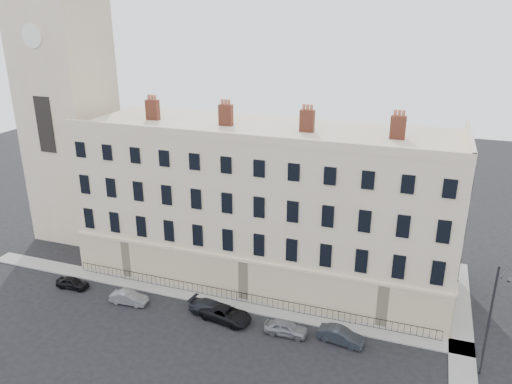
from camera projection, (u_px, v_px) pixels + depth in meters
ground at (288, 352)px, 39.51m from camera, size 160.00×160.00×0.00m
terrace at (265, 203)px, 49.38m from camera, size 36.22×12.22×17.00m
church_tower at (65, 76)px, 54.86m from camera, size 8.00×8.13×44.00m
pavement_terrace at (201, 296)px, 47.04m from camera, size 48.00×2.00×0.12m
pavement_east_return at (460, 327)px, 42.49m from camera, size 2.00×24.00×0.12m
railings at (242, 297)px, 45.97m from camera, size 35.00×0.04×0.96m
car_a at (72, 283)px, 48.41m from camera, size 3.30×1.48×1.10m
car_b at (129, 298)px, 45.85m from camera, size 3.59×1.48×1.16m
car_c at (212, 309)px, 44.07m from camera, size 4.58×2.33×1.27m
car_d at (226, 314)px, 43.32m from camera, size 4.88×2.86×1.27m
car_e at (286, 328)px, 41.44m from camera, size 3.66×1.53×1.24m
car_f at (341, 336)px, 40.43m from camera, size 3.95×1.86×1.25m
streetlamp at (491, 317)px, 35.36m from camera, size 0.80×1.88×9.02m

